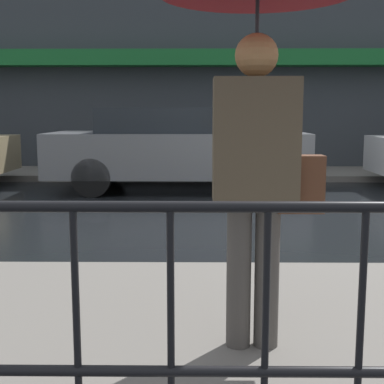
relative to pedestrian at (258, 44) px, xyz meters
name	(u,v)px	position (x,y,z in m)	size (l,w,h in m)	color
ground_plane	(286,211)	(0.96, 4.74, -1.73)	(80.00, 80.00, 0.00)	black
sidewalk_far	(256,174)	(0.96, 8.85, -1.67)	(28.00, 2.00, 0.12)	slate
lane_marking	(286,210)	(0.96, 4.74, -1.73)	(25.20, 0.12, 0.01)	gold
building_storefront	(252,54)	(0.96, 9.97, 0.99)	(28.00, 0.85, 5.45)	#383D42
pedestrian	(258,44)	(0.00, 0.00, 0.00)	(0.99, 0.99, 2.06)	#4C4742
car_grey	(176,148)	(-0.70, 6.79, -0.97)	(4.48, 1.92, 1.46)	slate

